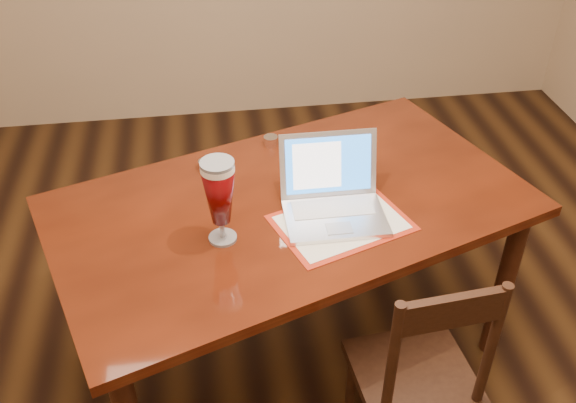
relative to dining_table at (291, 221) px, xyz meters
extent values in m
plane|color=black|center=(0.06, -0.23, -0.74)|extent=(5.00, 5.00, 0.00)
cube|color=#511A0A|center=(0.00, 0.01, 0.07)|extent=(1.99, 1.52, 0.04)
cylinder|color=#38190E|center=(0.89, -0.11, -0.35)|extent=(0.08, 0.08, 0.78)
cylinder|color=#38190E|center=(-0.88, 0.13, -0.35)|extent=(0.08, 0.08, 0.78)
cylinder|color=#38190E|center=(0.62, 0.65, -0.35)|extent=(0.08, 0.08, 0.78)
cube|color=#A5230F|center=(0.16, -0.15, 0.09)|extent=(0.55, 0.46, 0.00)
cube|color=silver|center=(0.16, -0.15, 0.09)|extent=(0.49, 0.41, 0.00)
cube|color=silver|center=(0.14, -0.13, 0.10)|extent=(0.36, 0.25, 0.02)
cube|color=silver|center=(0.14, -0.08, 0.11)|extent=(0.30, 0.11, 0.00)
cube|color=#B5B5BA|center=(0.14, -0.20, 0.11)|extent=(0.09, 0.07, 0.00)
cube|color=silver|center=(0.14, 0.03, 0.23)|extent=(0.36, 0.08, 0.24)
cube|color=blue|center=(0.14, 0.02, 0.23)|extent=(0.32, 0.06, 0.20)
cube|color=white|center=(0.10, 0.02, 0.23)|extent=(0.18, 0.05, 0.17)
cylinder|color=silver|center=(-0.26, -0.17, 0.09)|extent=(0.10, 0.10, 0.01)
cylinder|color=silver|center=(-0.26, -0.17, 0.13)|extent=(0.02, 0.02, 0.07)
cylinder|color=white|center=(-0.26, -0.17, 0.38)|extent=(0.11, 0.11, 0.02)
cylinder|color=silver|center=(-0.26, -0.17, 0.40)|extent=(0.11, 0.11, 0.01)
cylinder|color=silver|center=(-0.30, 0.28, 0.11)|extent=(0.06, 0.06, 0.04)
cylinder|color=silver|center=(-0.02, 0.42, 0.11)|extent=(0.06, 0.06, 0.04)
cube|color=black|center=(0.36, -0.53, -0.32)|extent=(0.44, 0.42, 0.04)
cylinder|color=black|center=(0.18, -0.39, -0.54)|extent=(0.04, 0.04, 0.40)
cylinder|color=black|center=(0.51, -0.36, -0.54)|extent=(0.04, 0.04, 0.40)
cylinder|color=black|center=(0.21, -0.70, -0.04)|extent=(0.03, 0.03, 0.52)
cylinder|color=black|center=(0.54, -0.67, -0.04)|extent=(0.03, 0.03, 0.52)
cube|color=black|center=(0.37, -0.68, 0.16)|extent=(0.33, 0.06, 0.12)
camera|label=1|loc=(-0.29, -1.90, 1.52)|focal=40.00mm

